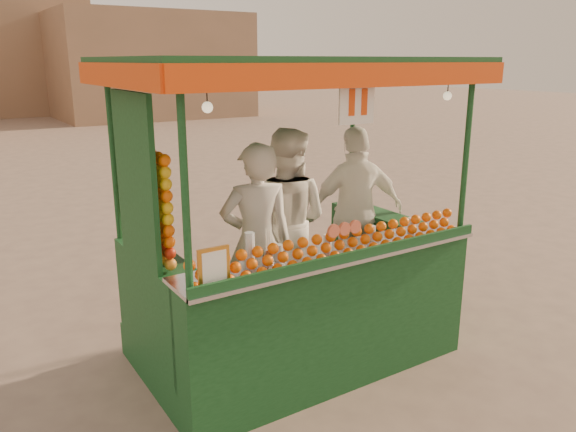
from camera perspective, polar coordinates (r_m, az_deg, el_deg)
ground at (r=5.80m, az=1.52°, el=-12.90°), size 90.00×90.00×0.00m
building_right at (r=29.89m, az=-13.84°, el=14.59°), size 9.00×6.00×5.00m
juice_cart at (r=5.15m, az=0.43°, el=-5.60°), size 3.07×1.99×2.79m
vendor_left at (r=4.96m, az=-3.18°, el=-2.69°), size 0.74×0.59×1.78m
vendor_middle at (r=5.49m, az=-0.30°, el=-0.56°), size 1.11×1.13×1.83m
vendor_right at (r=5.96m, az=6.91°, el=0.43°), size 1.13×0.72×1.79m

